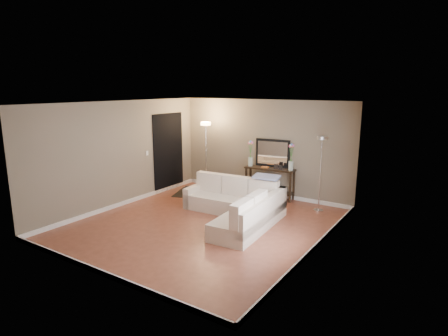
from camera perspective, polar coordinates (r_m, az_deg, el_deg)
The scene contains 23 objects.
floor at distance 8.26m, azimuth -3.08°, elevation -8.51°, with size 5.00×5.50×0.01m, color brown.
ceiling at distance 7.73m, azimuth -3.30°, elevation 9.89°, with size 5.00×5.50×0.01m, color white.
wall_back at distance 10.21m, azimuth 6.05°, elevation 3.06°, with size 5.00×0.02×2.60m, color #7A6F5E.
wall_front at distance 5.97m, azimuth -19.13°, elevation -4.22°, with size 5.00×0.02×2.60m, color #7A6F5E.
wall_left at distance 9.57m, azimuth -15.38°, elevation 2.07°, with size 0.02×5.50×2.60m, color #7A6F5E.
wall_right at distance 6.75m, azimuth 14.25°, elevation -2.04°, with size 0.02×5.50×2.60m, color #7A6F5E.
baseboard_back at distance 10.46m, azimuth 5.83°, elevation -3.73°, with size 5.00×0.03×0.10m, color white.
baseboard_front at distance 6.44m, azimuth -18.14°, elevation -14.91°, with size 5.00×0.03×0.10m, color white.
baseboard_left at distance 9.85m, azimuth -14.87°, elevation -5.12°, with size 0.03×5.50×0.10m, color white.
baseboard_right at distance 7.16m, azimuth 13.53°, elevation -11.75°, with size 0.03×5.50×0.10m, color white.
doorway at distance 10.77m, azimuth -8.45°, elevation 2.40°, with size 0.02×1.20×2.20m, color black.
switch_plate at distance 10.14m, azimuth -11.65°, elevation 2.24°, with size 0.02×0.08×0.12m, color white.
sectional_sofa at distance 8.47m, azimuth 2.20°, elevation -5.74°, with size 2.51×2.31×0.83m.
throw_blanket at distance 8.62m, azimuth 6.48°, elevation -1.34°, with size 0.60×0.34×0.05m, color gray.
console_table at distance 10.06m, azimuth 6.51°, elevation -1.95°, with size 1.37×0.49×0.83m.
leaning_mirror at distance 10.03m, azimuth 7.42°, elevation 2.27°, with size 0.95×0.13×0.74m.
table_decor at distance 9.91m, azimuth 6.92°, elevation 0.11°, with size 0.57×0.14×0.13m.
flower_vase_left at distance 10.10m, azimuth 4.04°, elevation 1.94°, with size 0.16×0.14×0.71m.
flower_vase_right at distance 9.71m, azimuth 10.19°, elevation 1.35°, with size 0.16×0.14×0.71m.
floor_lamp_lit at distance 10.51m, azimuth -2.77°, elevation 3.88°, with size 0.36×0.36×1.97m.
floor_lamp_unlit at distance 9.02m, azimuth 14.60°, elevation 1.38°, with size 0.29×0.29×1.81m.
charcoal_rug at distance 10.48m, azimuth -3.83°, elevation -3.89°, with size 1.28×0.96×0.02m, color black.
black_bag at distance 10.44m, azimuth -5.10°, elevation -3.62°, with size 0.36×0.26×0.24m, color black.
Camera 1 is at (4.59, -6.21, 2.93)m, focal length 30.00 mm.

